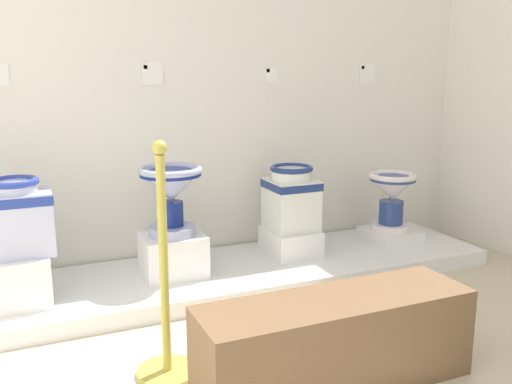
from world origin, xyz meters
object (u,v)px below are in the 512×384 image
object	(u,v)px
antique_toilet_leftmost	(17,216)
antique_toilet_squat_floral	(392,192)
info_placard_fourth	(367,74)
plinth_block_slender_white	(173,255)
plinth_block_pale_glazed	(291,241)
info_placard_third	(272,75)
plinth_block_squat_floral	(390,234)
info_placard_second	(152,74)
antique_toilet_slender_white	(171,189)
stanchion_post_near_left	(166,313)
museum_bench	(335,342)
plinth_block_leftmost	(22,278)
antique_toilet_pale_glazed	(291,197)

from	to	relation	value
antique_toilet_leftmost	antique_toilet_squat_floral	bearing A→B (deg)	3.18
info_placard_fourth	plinth_block_slender_white	bearing A→B (deg)	-165.06
plinth_block_pale_glazed	info_placard_third	bearing A→B (deg)	87.38
plinth_block_squat_floral	info_placard_second	xyz separation A→B (m)	(-1.67, 0.36, 1.18)
plinth_block_slender_white	antique_toilet_squat_floral	bearing A→B (deg)	3.04
plinth_block_slender_white	plinth_block_pale_glazed	distance (m)	0.86
antique_toilet_slender_white	info_placard_fourth	world-z (taller)	info_placard_fourth
antique_toilet_slender_white	info_placard_second	bearing A→B (deg)	87.34
info_placard_fourth	stanchion_post_near_left	distance (m)	2.61
info_placard_third	antique_toilet_slender_white	bearing A→B (deg)	-152.91
stanchion_post_near_left	museum_bench	bearing A→B (deg)	-29.94
plinth_block_slender_white	stanchion_post_near_left	xyz separation A→B (m)	(-0.29, -0.94, 0.06)
plinth_block_leftmost	info_placard_fourth	world-z (taller)	info_placard_fourth
plinth_block_squat_floral	info_placard_second	bearing A→B (deg)	167.92
plinth_block_squat_floral	museum_bench	world-z (taller)	museum_bench
plinth_block_slender_white	info_placard_third	world-z (taller)	info_placard_third
antique_toilet_slender_white	plinth_block_pale_glazed	xyz separation A→B (m)	(0.86, 0.09, -0.46)
info_placard_second	antique_toilet_slender_white	bearing A→B (deg)	-92.66
antique_toilet_leftmost	plinth_block_slender_white	xyz separation A→B (m)	(0.86, 0.05, -0.35)
plinth_block_leftmost	antique_toilet_pale_glazed	xyz separation A→B (m)	(1.72, 0.15, 0.27)
plinth_block_slender_white	antique_toilet_pale_glazed	size ratio (longest dim) A/B	0.85
info_placard_third	info_placard_fourth	bearing A→B (deg)	0.00
info_placard_second	plinth_block_slender_white	bearing A→B (deg)	-92.66
info_placard_second	info_placard_third	distance (m)	0.85
antique_toilet_squat_floral	info_placard_third	bearing A→B (deg)	156.36
plinth_block_pale_glazed	museum_bench	bearing A→B (deg)	-109.71
plinth_block_slender_white	info_placard_third	size ratio (longest dim) A/B	3.18
museum_bench	plinth_block_pale_glazed	bearing A→B (deg)	70.29
stanchion_post_near_left	antique_toilet_leftmost	bearing A→B (deg)	122.54
info_placard_second	plinth_block_leftmost	bearing A→B (deg)	-150.46
plinth_block_leftmost	stanchion_post_near_left	xyz separation A→B (m)	(0.57, -0.89, 0.06)
antique_toilet_leftmost	plinth_block_pale_glazed	bearing A→B (deg)	4.87
plinth_block_slender_white	info_placard_fourth	size ratio (longest dim) A/B	2.40
info_placard_third	info_placard_second	bearing A→B (deg)	180.00
stanchion_post_near_left	museum_bench	xyz separation A→B (m)	(0.65, -0.37, -0.10)
antique_toilet_slender_white	antique_toilet_squat_floral	size ratio (longest dim) A/B	0.99
plinth_block_squat_floral	info_placard_second	size ratio (longest dim) A/B	2.50
stanchion_post_near_left	info_placard_third	bearing A→B (deg)	49.89
plinth_block_squat_floral	info_placard_second	distance (m)	2.07
info_placard_fourth	museum_bench	world-z (taller)	info_placard_fourth
antique_toilet_slender_white	plinth_block_leftmost	bearing A→B (deg)	-176.54
antique_toilet_pale_glazed	info_placard_third	bearing A→B (deg)	87.38
plinth_block_leftmost	plinth_block_pale_glazed	xyz separation A→B (m)	(1.72, 0.15, -0.05)
plinth_block_pale_glazed	info_placard_fourth	world-z (taller)	info_placard_fourth
antique_toilet_pale_glazed	info_placard_fourth	xyz separation A→B (m)	(0.82, 0.35, 0.81)
stanchion_post_near_left	antique_toilet_pale_glazed	bearing A→B (deg)	41.91
antique_toilet_squat_floral	info_placard_third	size ratio (longest dim) A/B	3.61
info_placard_second	info_placard_third	bearing A→B (deg)	-0.00
antique_toilet_pale_glazed	info_placard_second	bearing A→B (deg)	157.14
antique_toilet_squat_floral	plinth_block_squat_floral	bearing A→B (deg)	26.57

